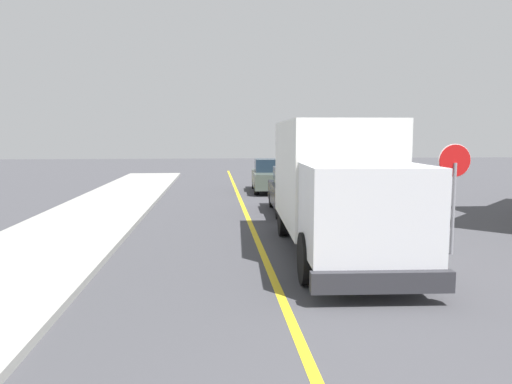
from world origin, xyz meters
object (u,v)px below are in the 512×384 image
object	(u,v)px
parked_car_near	(297,191)
parked_car_mid	(271,176)
box_truck	(336,180)
stop_sign	(454,177)

from	to	relation	value
parked_car_near	parked_car_mid	size ratio (longest dim) A/B	1.00
box_truck	stop_sign	size ratio (longest dim) A/B	2.75
parked_car_near	parked_car_mid	xyz separation A→B (m)	(-0.15, 6.84, 0.00)
box_truck	stop_sign	xyz separation A→B (m)	(2.74, -0.48, 0.09)
parked_car_mid	stop_sign	bearing A→B (deg)	-78.29
box_truck	parked_car_mid	world-z (taller)	box_truck
parked_car_mid	parked_car_near	bearing A→B (deg)	-88.73
box_truck	parked_car_near	world-z (taller)	box_truck
stop_sign	box_truck	bearing A→B (deg)	170.04
parked_car_near	stop_sign	size ratio (longest dim) A/B	1.68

